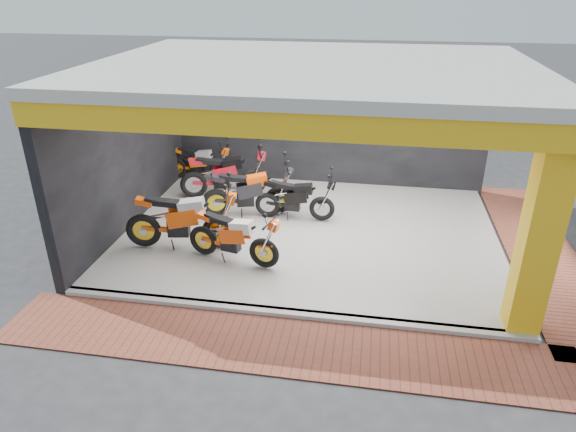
% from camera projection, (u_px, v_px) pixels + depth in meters
% --- Properties ---
extents(ground, '(80.00, 80.00, 0.00)m').
position_uv_depth(ground, '(297.00, 283.00, 9.55)').
color(ground, '#2D2D30').
rests_on(ground, ground).
extents(showroom_floor, '(8.00, 6.00, 0.10)m').
position_uv_depth(showroom_floor, '(310.00, 233.00, 11.32)').
color(showroom_floor, silver).
rests_on(showroom_floor, ground).
extents(showroom_ceiling, '(8.40, 6.40, 0.20)m').
position_uv_depth(showroom_ceiling, '(314.00, 68.00, 9.80)').
color(showroom_ceiling, beige).
rests_on(showroom_ceiling, corner_column).
extents(back_wall, '(8.20, 0.20, 3.50)m').
position_uv_depth(back_wall, '(327.00, 121.00, 13.36)').
color(back_wall, black).
rests_on(back_wall, ground).
extents(left_wall, '(0.20, 6.20, 3.50)m').
position_uv_depth(left_wall, '(126.00, 149.00, 11.21)').
color(left_wall, black).
rests_on(left_wall, ground).
extents(corner_column, '(0.50, 0.50, 3.50)m').
position_uv_depth(corner_column, '(540.00, 233.00, 7.57)').
color(corner_column, yellow).
rests_on(corner_column, ground).
extents(header_beam_front, '(8.40, 0.30, 0.40)m').
position_uv_depth(header_beam_front, '(288.00, 124.00, 7.25)').
color(header_beam_front, yellow).
rests_on(header_beam_front, corner_column).
extents(header_beam_right, '(0.30, 6.40, 0.40)m').
position_uv_depth(header_beam_right, '(532.00, 90.00, 9.32)').
color(header_beam_right, yellow).
rests_on(header_beam_right, corner_column).
extents(floor_kerb, '(8.00, 0.20, 0.10)m').
position_uv_depth(floor_kerb, '(287.00, 313.00, 8.62)').
color(floor_kerb, silver).
rests_on(floor_kerb, ground).
extents(paver_front, '(9.00, 1.40, 0.03)m').
position_uv_depth(paver_front, '(279.00, 345.00, 7.94)').
color(paver_front, brown).
rests_on(paver_front, ground).
extents(paver_right, '(1.40, 7.00, 0.03)m').
position_uv_depth(paver_right, '(540.00, 252.00, 10.60)').
color(paver_right, brown).
rests_on(paver_right, ground).
extents(moto_hero, '(2.17, 1.20, 1.25)m').
position_uv_depth(moto_hero, '(264.00, 239.00, 9.59)').
color(moto_hero, '#F6480A').
rests_on(moto_hero, showroom_floor).
extents(moto_row_a, '(2.52, 1.25, 1.47)m').
position_uv_depth(moto_row_a, '(219.00, 215.00, 10.28)').
color(moto_row_a, '#DB4809').
rests_on(moto_row_a, showroom_floor).
extents(moto_row_b, '(1.95, 0.73, 1.19)m').
position_uv_depth(moto_row_b, '(322.00, 197.00, 11.49)').
color(moto_row_b, black).
rests_on(moto_row_b, showroom_floor).
extents(moto_row_c, '(2.38, 1.43, 1.36)m').
position_uv_depth(moto_row_c, '(279.00, 187.00, 11.81)').
color(moto_row_c, black).
rests_on(moto_row_c, showroom_floor).
extents(moto_row_d, '(2.42, 1.47, 1.39)m').
position_uv_depth(moto_row_d, '(253.00, 170.00, 12.81)').
color(moto_row_d, red).
rests_on(moto_row_d, showroom_floor).
extents(moto_row_e, '(1.95, 0.84, 1.16)m').
position_uv_depth(moto_row_e, '(219.00, 162.00, 13.70)').
color(moto_row_e, '#FA630A').
rests_on(moto_row_e, showroom_floor).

